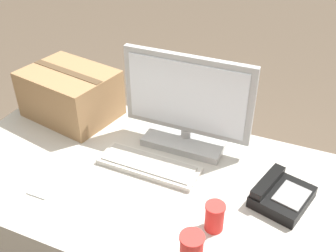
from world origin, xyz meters
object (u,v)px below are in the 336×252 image
sticky_note_pad (43,189)px  keyboard (149,165)px  desk_phone (281,195)px  cardboard_box (70,94)px  monitor (187,108)px  paper_cup_left (192,248)px  paper_cup_right (215,217)px

sticky_note_pad → keyboard: bearing=41.7°
desk_phone → sticky_note_pad: (-0.86, -0.31, -0.03)m
sticky_note_pad → cardboard_box: bearing=112.5°
keyboard → desk_phone: desk_phone is taller
monitor → paper_cup_left: size_ratio=5.31×
desk_phone → cardboard_box: size_ratio=0.53×
paper_cup_right → desk_phone: bearing=50.3°
desk_phone → paper_cup_left: bearing=-104.2°
keyboard → cardboard_box: cardboard_box is taller
sticky_note_pad → paper_cup_right: bearing=7.0°
paper_cup_left → cardboard_box: 1.04m
paper_cup_right → keyboard: bearing=149.9°
keyboard → paper_cup_left: (0.32, -0.35, 0.04)m
desk_phone → keyboard: bearing=-162.3°
cardboard_box → monitor: bearing=-0.0°
monitor → desk_phone: 0.53m
paper_cup_left → paper_cup_right: (0.03, 0.15, 0.00)m
cardboard_box → paper_cup_left: bearing=-34.2°
monitor → paper_cup_right: monitor is taller
desk_phone → paper_cup_right: 0.29m
paper_cup_right → cardboard_box: 0.98m
paper_cup_left → keyboard: bearing=132.3°
monitor → sticky_note_pad: bearing=-127.9°
monitor → sticky_note_pad: (-0.40, -0.51, -0.18)m
keyboard → paper_cup_right: paper_cup_right is taller
desk_phone → cardboard_box: 1.09m
keyboard → sticky_note_pad: (-0.32, -0.28, -0.01)m
monitor → paper_cup_left: bearing=-67.0°
keyboard → paper_cup_left: paper_cup_left is taller
keyboard → paper_cup_right: bearing=-28.8°
paper_cup_right → cardboard_box: (-0.88, 0.43, 0.06)m
paper_cup_right → paper_cup_left: bearing=-99.7°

